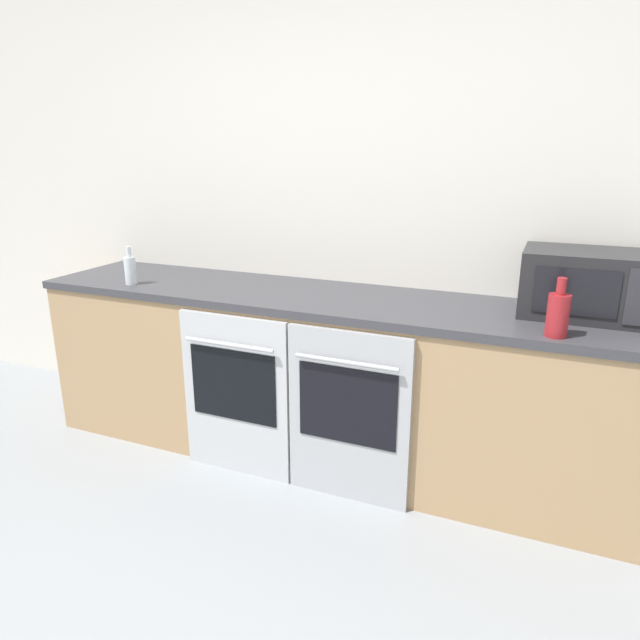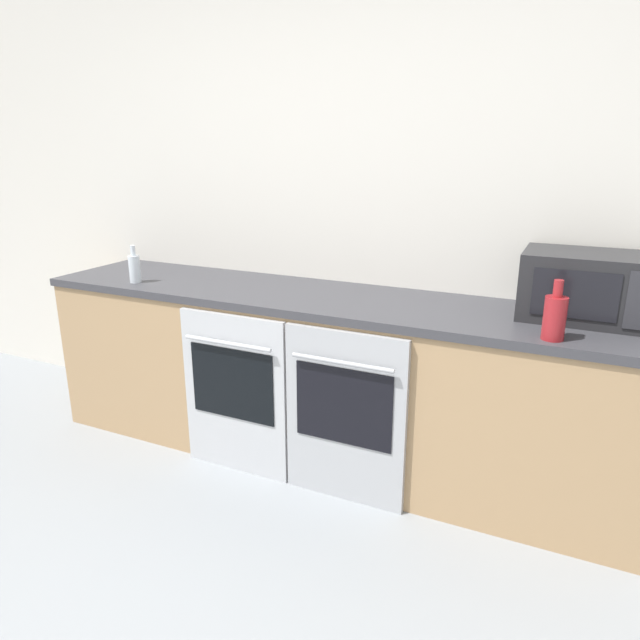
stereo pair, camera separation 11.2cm
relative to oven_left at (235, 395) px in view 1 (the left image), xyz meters
name	(u,v)px [view 1 (the left image)]	position (x,y,z in m)	size (l,w,h in m)	color
wall_back	(348,205)	(0.33, 0.67, 0.88)	(10.00, 0.06, 2.60)	silver
counter_back	(323,377)	(0.33, 0.33, 0.02)	(3.08, 0.65, 0.89)	tan
oven_left	(235,395)	(0.00, 0.00, 0.00)	(0.58, 0.06, 0.83)	#B7BABF
oven_right	(348,416)	(0.59, 0.00, 0.00)	(0.58, 0.06, 0.83)	#A8AAAF
microwave	(588,284)	(1.52, 0.44, 0.61)	(0.54, 0.35, 0.29)	#232326
bottle_clear	(130,270)	(-0.71, 0.14, 0.54)	(0.06, 0.06, 0.20)	silver
bottle_red	(558,314)	(1.41, 0.09, 0.56)	(0.08, 0.08, 0.23)	maroon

